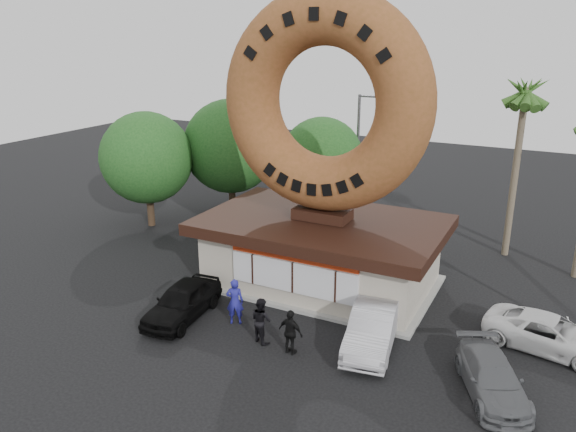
% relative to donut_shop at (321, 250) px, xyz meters
% --- Properties ---
extents(ground, '(90.00, 90.00, 0.00)m').
position_rel_donut_shop_xyz_m(ground, '(0.00, -5.98, -1.77)').
color(ground, black).
rests_on(ground, ground).
extents(donut_shop, '(11.20, 7.20, 3.80)m').
position_rel_donut_shop_xyz_m(donut_shop, '(0.00, 0.00, 0.00)').
color(donut_shop, '#B8AB9D').
rests_on(donut_shop, ground).
extents(giant_donut, '(9.77, 2.49, 9.77)m').
position_rel_donut_shop_xyz_m(giant_donut, '(0.00, 0.02, 6.92)').
color(giant_donut, brown).
rests_on(giant_donut, donut_shop).
extents(tree_west, '(6.00, 6.00, 7.65)m').
position_rel_donut_shop_xyz_m(tree_west, '(-9.50, 7.02, 2.87)').
color(tree_west, '#473321').
rests_on(tree_west, ground).
extents(tree_mid, '(5.20, 5.20, 6.63)m').
position_rel_donut_shop_xyz_m(tree_mid, '(-4.00, 9.02, 2.25)').
color(tree_mid, '#473321').
rests_on(tree_mid, ground).
extents(tree_far, '(5.60, 5.60, 7.14)m').
position_rel_donut_shop_xyz_m(tree_far, '(-13.00, 3.02, 2.56)').
color(tree_far, '#473321').
rests_on(tree_far, ground).
extents(palm_near, '(2.60, 2.60, 9.75)m').
position_rel_donut_shop_xyz_m(palm_near, '(7.50, 8.02, 6.65)').
color(palm_near, '#726651').
rests_on(palm_near, ground).
extents(street_lamp, '(2.11, 0.20, 8.00)m').
position_rel_donut_shop_xyz_m(street_lamp, '(-1.86, 10.02, 2.72)').
color(street_lamp, '#59595E').
rests_on(street_lamp, ground).
extents(person_left, '(0.86, 0.74, 2.01)m').
position_rel_donut_shop_xyz_m(person_left, '(-1.62, -5.20, -0.76)').
color(person_left, navy).
rests_on(person_left, ground).
extents(person_center, '(1.11, 1.00, 1.86)m').
position_rel_donut_shop_xyz_m(person_center, '(0.07, -5.96, -0.84)').
color(person_center, black).
rests_on(person_center, ground).
extents(person_right, '(1.11, 0.60, 1.80)m').
position_rel_donut_shop_xyz_m(person_right, '(1.50, -6.22, -0.86)').
color(person_right, black).
rests_on(person_right, ground).
extents(car_black, '(2.20, 4.61, 1.52)m').
position_rel_donut_shop_xyz_m(car_black, '(-3.88, -5.81, -1.01)').
color(car_black, black).
rests_on(car_black, ground).
extents(car_silver, '(2.41, 4.95, 1.56)m').
position_rel_donut_shop_xyz_m(car_silver, '(4.07, -4.29, -0.98)').
color(car_silver, '#B9B8BD').
rests_on(car_silver, ground).
extents(car_grey, '(3.36, 4.60, 1.24)m').
position_rel_donut_shop_xyz_m(car_grey, '(8.66, -5.39, -1.15)').
color(car_grey, '#5D5F62').
rests_on(car_grey, ground).
extents(car_white, '(5.15, 3.02, 1.34)m').
position_rel_donut_shop_xyz_m(car_white, '(10.22, -1.46, -1.09)').
color(car_white, silver).
rests_on(car_white, ground).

